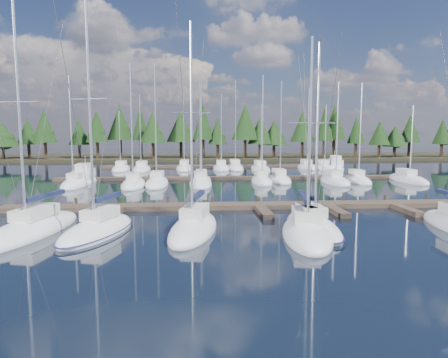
{
  "coord_description": "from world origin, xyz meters",
  "views": [
    {
      "loc": [
        -5.49,
        -16.35,
        6.54
      ],
      "look_at": [
        -2.76,
        22.0,
        2.12
      ],
      "focal_mm": 32.0,
      "sensor_mm": 36.0,
      "label": 1
    }
  ],
  "objects": [
    {
      "name": "ground",
      "position": [
        0.0,
        30.0,
        0.0
      ],
      "size": [
        260.0,
        260.0,
        0.0
      ],
      "primitive_type": "plane",
      "color": "black",
      "rests_on": "ground"
    },
    {
      "name": "main_dock",
      "position": [
        0.0,
        17.36,
        0.2
      ],
      "size": [
        44.0,
        6.13,
        0.9
      ],
      "color": "#493A2D",
      "rests_on": "ground"
    },
    {
      "name": "front_sailboat_4",
      "position": [
        2.33,
        9.5,
        0.28
      ],
      "size": [
        3.26,
        8.36,
        13.04
      ],
      "color": "silver",
      "rests_on": "ground"
    },
    {
      "name": "motor_yacht_right",
      "position": [
        20.05,
        54.97,
        0.46
      ],
      "size": [
        3.89,
        8.52,
        4.09
      ],
      "color": "silver",
      "rests_on": "ground"
    },
    {
      "name": "front_sailboat_1",
      "position": [
        -11.85,
        9.48,
        0.3
      ],
      "size": [
        5.13,
        8.79,
        15.69
      ],
      "color": "silver",
      "rests_on": "ground"
    },
    {
      "name": "back_sailboat_rows",
      "position": [
        0.24,
        44.86,
        0.27
      ],
      "size": [
        46.26,
        33.38,
        16.81
      ],
      "color": "silver",
      "rests_on": "ground"
    },
    {
      "name": "tree_line",
      "position": [
        -0.22,
        80.25,
        7.49
      ],
      "size": [
        186.4,
        11.48,
        13.07
      ],
      "color": "black",
      "rests_on": "far_shore"
    },
    {
      "name": "far_shore",
      "position": [
        0.0,
        90.0,
        0.3
      ],
      "size": [
        220.0,
        30.0,
        0.6
      ],
      "primitive_type": "cube",
      "color": "#2A2717",
      "rests_on": "ground"
    },
    {
      "name": "motor_yacht_left",
      "position": [
        -20.36,
        37.77,
        0.47
      ],
      "size": [
        3.2,
        8.48,
        4.17
      ],
      "color": "silver",
      "rests_on": "ground"
    },
    {
      "name": "front_sailboat_2",
      "position": [
        -5.65,
        9.59,
        0.29
      ],
      "size": [
        4.4,
        9.12,
        14.19
      ],
      "color": "silver",
      "rests_on": "ground"
    },
    {
      "name": "back_docks",
      "position": [
        0.0,
        49.58,
        0.2
      ],
      "size": [
        50.0,
        21.8,
        0.4
      ],
      "color": "#493A2D",
      "rests_on": "ground"
    },
    {
      "name": "front_sailboat_0",
      "position": [
        -16.21,
        9.93,
        0.29
      ],
      "size": [
        4.92,
        11.01,
        15.34
      ],
      "color": "silver",
      "rests_on": "ground"
    },
    {
      "name": "front_sailboat_3",
      "position": [
        1.49,
        7.93,
        0.28
      ],
      "size": [
        4.41,
        9.2,
        13.02
      ],
      "color": "silver",
      "rests_on": "ground"
    }
  ]
}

